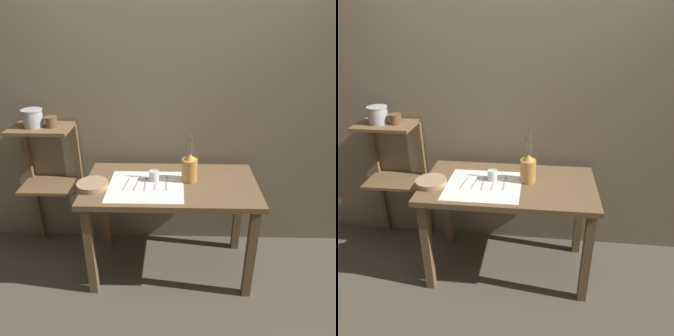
# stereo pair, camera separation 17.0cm
# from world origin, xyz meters

# --- Properties ---
(ground_plane) EXTENTS (12.00, 12.00, 0.00)m
(ground_plane) POSITION_xyz_m (0.00, 0.00, 0.00)
(ground_plane) COLOR brown
(stone_wall_back) EXTENTS (7.00, 0.06, 2.40)m
(stone_wall_back) POSITION_xyz_m (0.00, 0.44, 1.20)
(stone_wall_back) COLOR #7A6B56
(stone_wall_back) RESTS_ON ground_plane
(wooden_table) EXTENTS (1.25, 0.66, 0.78)m
(wooden_table) POSITION_xyz_m (0.00, 0.00, 0.67)
(wooden_table) COLOR brown
(wooden_table) RESTS_ON ground_plane
(wooden_shelf_unit) EXTENTS (0.46, 0.30, 1.12)m
(wooden_shelf_unit) POSITION_xyz_m (-0.99, 0.28, 0.77)
(wooden_shelf_unit) COLOR brown
(wooden_shelf_unit) RESTS_ON ground_plane
(linen_cloth) EXTENTS (0.53, 0.47, 0.00)m
(linen_cloth) POSITION_xyz_m (-0.17, -0.06, 0.79)
(linen_cloth) COLOR white
(linen_cloth) RESTS_ON wooden_table
(pitcher_with_flowers) EXTENTS (0.11, 0.11, 0.43)m
(pitcher_with_flowers) POSITION_xyz_m (0.13, 0.04, 0.88)
(pitcher_with_flowers) COLOR #B7843D
(pitcher_with_flowers) RESTS_ON wooden_table
(wooden_bowl) EXTENTS (0.22, 0.22, 0.04)m
(wooden_bowl) POSITION_xyz_m (-0.55, -0.08, 0.80)
(wooden_bowl) COLOR #9E7F5B
(wooden_bowl) RESTS_ON wooden_table
(glass_tumbler_near) EXTENTS (0.07, 0.07, 0.08)m
(glass_tumbler_near) POSITION_xyz_m (-0.12, 0.03, 0.83)
(glass_tumbler_near) COLOR silver
(glass_tumbler_near) RESTS_ON wooden_table
(fork_inner) EXTENTS (0.04, 0.18, 0.00)m
(fork_inner) POSITION_xyz_m (-0.32, -0.03, 0.79)
(fork_inner) COLOR #A8A8AD
(fork_inner) RESTS_ON wooden_table
(fork_outer) EXTENTS (0.03, 0.18, 0.00)m
(fork_outer) POSITION_xyz_m (-0.24, -0.03, 0.79)
(fork_outer) COLOR #A8A8AD
(fork_outer) RESTS_ON wooden_table
(spoon_outer) EXTENTS (0.02, 0.19, 0.02)m
(spoon_outer) POSITION_xyz_m (-0.18, 0.02, 0.79)
(spoon_outer) COLOR #A8A8AD
(spoon_outer) RESTS_ON wooden_table
(knife_center) EXTENTS (0.02, 0.18, 0.00)m
(knife_center) POSITION_xyz_m (-0.11, -0.03, 0.79)
(knife_center) COLOR #A8A8AD
(knife_center) RESTS_ON wooden_table
(spoon_inner) EXTENTS (0.02, 0.19, 0.02)m
(spoon_inner) POSITION_xyz_m (-0.03, 0.03, 0.79)
(spoon_inner) COLOR #A8A8AD
(spoon_inner) RESTS_ON wooden_table
(metal_pot_large) EXTENTS (0.15, 0.15, 0.13)m
(metal_pot_large) POSITION_xyz_m (-1.03, 0.24, 1.19)
(metal_pot_large) COLOR #A8A8AD
(metal_pot_large) RESTS_ON wooden_shelf_unit
(metal_pot_small) EXTENTS (0.09, 0.09, 0.08)m
(metal_pot_small) POSITION_xyz_m (-0.90, 0.24, 1.16)
(metal_pot_small) COLOR brown
(metal_pot_small) RESTS_ON wooden_shelf_unit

